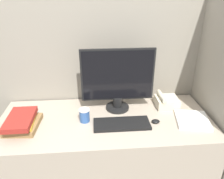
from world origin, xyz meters
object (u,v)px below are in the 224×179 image
object	(u,v)px
book_stack	(22,122)
desk_telephone	(166,101)
monitor	(118,81)
coffee_cup	(85,115)
keyboard	(122,124)
mouse	(156,121)

from	to	relation	value
book_stack	desk_telephone	distance (m)	1.12
monitor	coffee_cup	world-z (taller)	monitor
keyboard	mouse	bearing A→B (deg)	1.85
monitor	desk_telephone	size ratio (longest dim) A/B	3.13
monitor	desk_telephone	xyz separation A→B (m)	(0.41, -0.00, -0.20)
mouse	desk_telephone	size ratio (longest dim) A/B	0.34
keyboard	book_stack	size ratio (longest dim) A/B	1.36
keyboard	coffee_cup	bearing A→B (deg)	164.54
desk_telephone	mouse	bearing A→B (deg)	-122.79
mouse	coffee_cup	world-z (taller)	coffee_cup
desk_telephone	monitor	bearing A→B (deg)	179.93
monitor	keyboard	bearing A→B (deg)	-88.51
book_stack	desk_telephone	xyz separation A→B (m)	(1.10, 0.21, -0.00)
coffee_cup	desk_telephone	bearing A→B (deg)	13.81
coffee_cup	book_stack	world-z (taller)	coffee_cup
keyboard	mouse	distance (m)	0.25
monitor	desk_telephone	bearing A→B (deg)	-0.07
keyboard	desk_telephone	bearing A→B (deg)	30.75
monitor	mouse	size ratio (longest dim) A/B	9.28
mouse	coffee_cup	distance (m)	0.52
coffee_cup	monitor	bearing A→B (deg)	32.22
mouse	coffee_cup	xyz separation A→B (m)	(-0.52, 0.07, 0.04)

